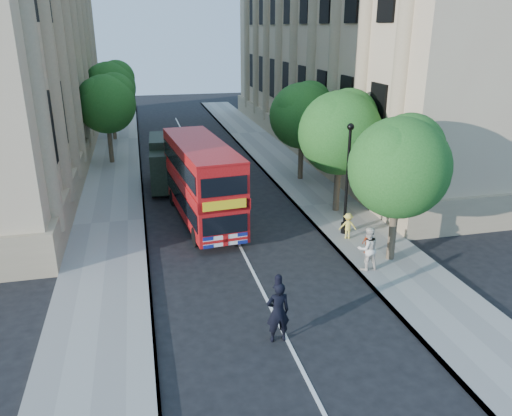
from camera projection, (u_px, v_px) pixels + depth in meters
ground at (275, 316)px, 16.86m from camera, size 120.00×120.00×0.00m
pavement_right at (328, 205)px, 27.23m from camera, size 3.50×80.00×0.12m
pavement_left at (110, 223)px, 24.73m from camera, size 3.50×80.00×0.12m
building_right at (365, 30)px, 38.72m from camera, size 12.00×38.00×18.00m
tree_right_near at (400, 162)px, 19.45m from camera, size 4.00×4.00×6.08m
tree_right_mid at (341, 128)px, 24.87m from camera, size 4.20×4.20×6.37m
tree_right_far at (303, 112)px, 30.40m from camera, size 4.00×4.00×6.15m
tree_left_far at (107, 101)px, 34.18m from camera, size 4.00×4.00×6.30m
tree_left_back at (110, 84)px, 41.40m from camera, size 4.20×4.20×6.65m
lamp_post at (347, 184)px, 22.57m from camera, size 0.32×0.32×5.16m
double_decker_bus at (202, 179)px, 24.45m from camera, size 3.03×8.65×3.92m
box_van at (169, 164)px, 29.90m from camera, size 2.38×5.32×2.99m
police_constable at (278, 312)px, 15.24m from camera, size 0.75×0.50×2.03m
woman_pedestrian at (368, 249)px, 19.59m from camera, size 0.90×0.72×1.79m
child_a at (368, 242)px, 21.14m from camera, size 0.64×0.38×1.02m
child_b at (348, 226)px, 22.60m from camera, size 0.86×0.63×1.21m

